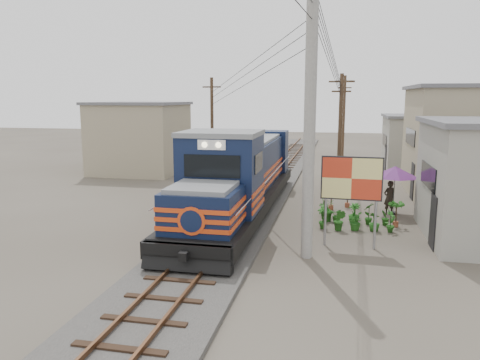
% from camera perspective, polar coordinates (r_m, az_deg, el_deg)
% --- Properties ---
extents(ground, '(120.00, 120.00, 0.00)m').
position_cam_1_polar(ground, '(17.84, -3.20, -8.03)').
color(ground, '#473F35').
rests_on(ground, ground).
extents(ballast, '(3.60, 70.00, 0.16)m').
position_cam_1_polar(ballast, '(27.28, 2.31, -1.49)').
color(ballast, '#595651').
rests_on(ballast, ground).
extents(track, '(1.15, 70.00, 0.12)m').
position_cam_1_polar(track, '(27.25, 2.32, -1.12)').
color(track, '#51331E').
rests_on(track, ground).
extents(locomotive, '(3.05, 16.60, 4.11)m').
position_cam_1_polar(locomotive, '(22.12, 0.14, 0.29)').
color(locomotive, black).
rests_on(locomotive, ground).
extents(utility_pole_main, '(0.40, 0.40, 10.00)m').
position_cam_1_polar(utility_pole_main, '(15.89, 8.53, 8.03)').
color(utility_pole_main, '#9E9B93').
rests_on(utility_pole_main, ground).
extents(wooden_pole_mid, '(1.60, 0.24, 7.00)m').
position_cam_1_polar(wooden_pole_mid, '(30.41, 12.10, 6.33)').
color(wooden_pole_mid, '#4C3826').
rests_on(wooden_pole_mid, ground).
extents(wooden_pole_far, '(1.60, 0.24, 7.50)m').
position_cam_1_polar(wooden_pole_far, '(44.38, 12.54, 7.74)').
color(wooden_pole_far, '#4C3826').
rests_on(wooden_pole_far, ground).
extents(wooden_pole_left, '(1.60, 0.24, 7.00)m').
position_cam_1_polar(wooden_pole_left, '(35.69, -3.43, 7.05)').
color(wooden_pole_left, '#4C3826').
rests_on(wooden_pole_left, ground).
extents(power_lines, '(9.65, 19.00, 3.30)m').
position_cam_1_polar(power_lines, '(25.36, 1.51, 14.64)').
color(power_lines, black).
rests_on(power_lines, ground).
extents(shophouse_back, '(6.30, 6.30, 4.20)m').
position_cam_1_polar(shophouse_back, '(39.05, 21.64, 4.31)').
color(shophouse_back, gray).
rests_on(shophouse_back, ground).
extents(shophouse_left, '(6.30, 6.30, 5.20)m').
position_cam_1_polar(shophouse_left, '(35.57, -12.10, 5.11)').
color(shophouse_left, gray).
rests_on(shophouse_left, ground).
extents(billboard, '(2.21, 0.23, 3.42)m').
position_cam_1_polar(billboard, '(17.56, 13.44, -0.10)').
color(billboard, '#99999E').
rests_on(billboard, ground).
extents(market_umbrella, '(2.36, 2.36, 2.33)m').
position_cam_1_polar(market_umbrella, '(23.32, 18.39, 0.93)').
color(market_umbrella, black).
rests_on(market_umbrella, ground).
extents(vendor, '(0.71, 0.65, 1.64)m').
position_cam_1_polar(vendor, '(23.40, 17.72, -2.06)').
color(vendor, black).
rests_on(vendor, ground).
extents(plant_nursery, '(3.44, 3.09, 1.10)m').
position_cam_1_polar(plant_nursery, '(21.05, 12.88, -4.18)').
color(plant_nursery, '#23611B').
rests_on(plant_nursery, ground).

